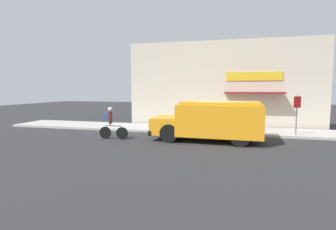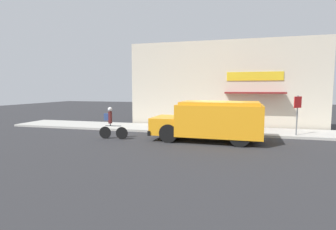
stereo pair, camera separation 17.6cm
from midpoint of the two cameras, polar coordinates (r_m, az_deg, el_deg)
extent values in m
plane|color=#2B2B2D|center=(14.88, 10.62, -4.42)|extent=(70.00, 70.00, 0.00)
cube|color=#ADAAA3|center=(16.30, 10.98, -3.30)|extent=(28.00, 2.92, 0.14)
cube|color=beige|center=(17.85, 11.50, 6.55)|extent=(12.92, 0.18, 5.78)
cube|color=gold|center=(17.76, 17.92, 8.04)|extent=(3.46, 0.05, 0.56)
cube|color=maroon|center=(17.30, 17.91, 4.63)|extent=(3.64, 0.94, 0.10)
cube|color=orange|center=(13.12, 10.83, -1.03)|extent=(4.07, 2.39, 1.52)
cube|color=orange|center=(13.66, -0.45, -2.11)|extent=(1.38, 2.14, 0.84)
cube|color=orange|center=(13.05, 10.90, 2.59)|extent=(3.75, 2.20, 0.14)
cube|color=black|center=(13.89, -2.92, -3.32)|extent=(0.18, 2.25, 0.24)
cube|color=red|center=(14.62, 7.01, 0.01)|extent=(0.03, 0.44, 0.44)
cylinder|color=black|center=(14.55, 1.98, -2.77)|extent=(0.90, 0.28, 0.89)
cylinder|color=black|center=(12.67, -0.17, -4.02)|extent=(0.90, 0.28, 0.89)
cylinder|color=black|center=(14.13, 15.16, -3.21)|extent=(0.90, 0.28, 0.89)
cylinder|color=black|center=(12.19, 15.03, -4.60)|extent=(0.90, 0.28, 0.89)
cylinder|color=black|center=(13.69, -10.33, -3.93)|extent=(0.64, 0.08, 0.64)
cylinder|color=black|center=(14.05, -13.84, -3.76)|extent=(0.64, 0.08, 0.64)
cylinder|color=black|center=(13.81, -12.14, -2.34)|extent=(0.88, 0.09, 0.04)
cylinder|color=black|center=(13.87, -12.76, -2.07)|extent=(0.04, 0.04, 0.12)
cube|color=#561E1E|center=(13.82, -12.79, -0.55)|extent=(0.13, 0.21, 0.62)
sphere|color=white|center=(13.79, -12.83, 1.22)|extent=(0.23, 0.23, 0.23)
cube|color=navy|center=(13.90, -13.51, -0.41)|extent=(0.27, 0.15, 0.36)
cylinder|color=slate|center=(15.46, 25.89, -0.06)|extent=(0.07, 0.07, 2.11)
cube|color=red|center=(15.37, 26.04, 2.54)|extent=(0.45, 0.45, 0.60)
camera|label=1|loc=(0.09, -90.34, -0.03)|focal=28.00mm
camera|label=2|loc=(0.09, 89.66, 0.03)|focal=28.00mm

